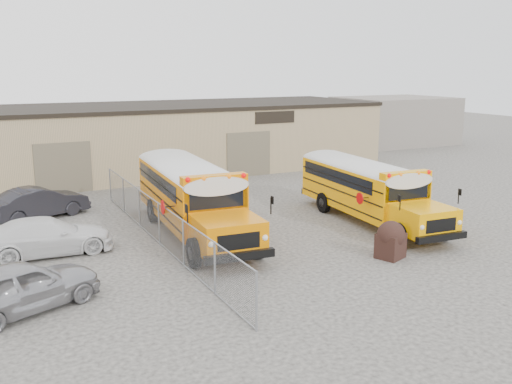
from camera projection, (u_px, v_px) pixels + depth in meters
name	position (u px, v px, depth m)	size (l,w,h in m)	color
ground	(320.00, 244.00, 23.91)	(120.00, 120.00, 0.00)	#312F2D
warehouse	(168.00, 137.00, 40.83)	(30.20, 10.20, 4.67)	#877553
chainlink_fence	(159.00, 224.00, 23.69)	(0.07, 18.07, 1.81)	gray
distant_building_right	(394.00, 120.00, 54.90)	(10.00, 8.00, 4.40)	gray
school_bus_left	(157.00, 167.00, 31.33)	(3.71, 11.12, 3.21)	orange
school_bus_right	(308.00, 166.00, 32.78)	(3.38, 10.12, 2.92)	#FFA500
tarp_bundle	(391.00, 239.00, 22.04)	(1.24, 1.18, 1.48)	black
car_silver	(21.00, 287.00, 17.16)	(1.91, 4.75, 1.62)	#A7A7AB
car_white	(47.00, 236.00, 22.47)	(2.08, 5.11, 1.48)	white
car_dark	(39.00, 203.00, 27.91)	(1.63, 4.68, 1.54)	black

